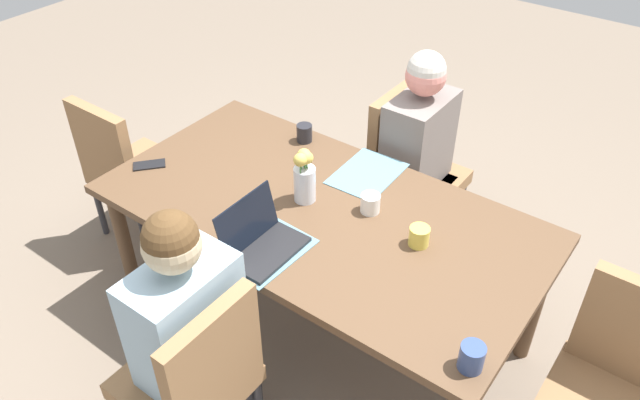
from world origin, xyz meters
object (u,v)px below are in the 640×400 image
at_px(chair_far_left_near, 408,163).
at_px(chair_near_left_mid, 196,377).
at_px(chair_head_right_left_far, 616,385).
at_px(dining_table, 320,222).
at_px(person_far_left_near, 415,169).
at_px(coffee_mug_near_right, 472,357).
at_px(coffee_mug_centre_right, 370,203).
at_px(person_near_left_mid, 193,352).
at_px(flower_vase, 304,174).
at_px(laptop_near_left_mid, 260,241).
at_px(chair_head_left_right_near, 127,165).
at_px(coffee_mug_centre_left, 419,236).
at_px(coffee_mug_near_left, 304,133).
at_px(phone_black, 149,165).

bearing_deg(chair_far_left_near, chair_near_left_mid, -87.43).
bearing_deg(chair_head_right_left_far, chair_far_left_near, 149.07).
distance_m(dining_table, person_far_left_near, 0.81).
height_order(coffee_mug_near_right, coffee_mug_centre_right, coffee_mug_near_right).
bearing_deg(chair_far_left_near, person_near_left_mid, -89.97).
height_order(person_near_left_mid, coffee_mug_centre_right, person_near_left_mid).
bearing_deg(flower_vase, laptop_near_left_mid, -81.16).
height_order(dining_table, person_near_left_mid, person_near_left_mid).
relative_size(person_far_left_near, chair_head_right_left_far, 1.33).
height_order(person_near_left_mid, coffee_mug_near_right, person_near_left_mid).
xyz_separation_m(person_far_left_near, coffee_mug_centre_right, (0.14, -0.68, 0.25)).
height_order(chair_far_left_near, person_near_left_mid, person_near_left_mid).
xyz_separation_m(chair_head_left_right_near, flower_vase, (1.16, 0.10, 0.37)).
xyz_separation_m(chair_near_left_mid, coffee_mug_centre_right, (0.13, 0.95, 0.28)).
bearing_deg(person_far_left_near, chair_head_right_left_far, -30.42).
relative_size(chair_head_right_left_far, flower_vase, 3.48).
bearing_deg(coffee_mug_centre_right, coffee_mug_centre_left, -13.21).
height_order(dining_table, coffee_mug_centre_right, coffee_mug_centre_right).
bearing_deg(chair_near_left_mid, person_near_left_mid, 141.24).
height_order(chair_head_left_right_near, laptop_near_left_mid, laptop_near_left_mid).
bearing_deg(chair_near_left_mid, coffee_mug_centre_right, 81.94).
height_order(chair_near_left_mid, chair_head_right_left_far, same).
bearing_deg(coffee_mug_near_right, coffee_mug_near_left, 148.77).
xyz_separation_m(chair_far_left_near, phone_black, (-0.83, -1.07, 0.24)).
height_order(person_far_left_near, coffee_mug_near_right, person_far_left_near).
xyz_separation_m(chair_far_left_near, person_far_left_near, (0.07, -0.06, 0.03)).
xyz_separation_m(chair_head_left_right_near, coffee_mug_near_right, (2.14, -0.30, 0.29)).
bearing_deg(phone_black, chair_far_left_near, 2.80).
relative_size(person_far_left_near, coffee_mug_centre_left, 14.20).
relative_size(person_near_left_mid, flower_vase, 4.62).
distance_m(person_far_left_near, coffee_mug_centre_right, 0.73).
bearing_deg(coffee_mug_near_right, flower_vase, 158.23).
distance_m(person_near_left_mid, chair_head_right_left_far, 1.57).
distance_m(person_far_left_near, flower_vase, 0.86).
height_order(dining_table, coffee_mug_near_left, coffee_mug_near_left).
distance_m(coffee_mug_centre_right, phone_black, 1.09).
height_order(chair_far_left_near, flower_vase, flower_vase).
height_order(chair_near_left_mid, laptop_near_left_mid, laptop_near_left_mid).
bearing_deg(chair_far_left_near, chair_head_left_right_near, -142.70).
relative_size(laptop_near_left_mid, phone_black, 2.13).
distance_m(person_far_left_near, coffee_mug_centre_left, 0.88).
bearing_deg(coffee_mug_centre_right, dining_table, -147.01).
distance_m(person_near_left_mid, coffee_mug_near_left, 1.26).
relative_size(chair_far_left_near, chair_head_left_right_near, 1.00).
relative_size(chair_head_right_left_far, coffee_mug_centre_left, 10.70).
height_order(person_far_left_near, coffee_mug_centre_left, person_far_left_near).
bearing_deg(chair_near_left_mid, coffee_mug_near_right, 28.41).
distance_m(laptop_near_left_mid, coffee_mug_centre_left, 0.64).
height_order(coffee_mug_near_left, coffee_mug_centre_left, coffee_mug_near_left).
bearing_deg(flower_vase, chair_head_right_left_far, 1.60).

